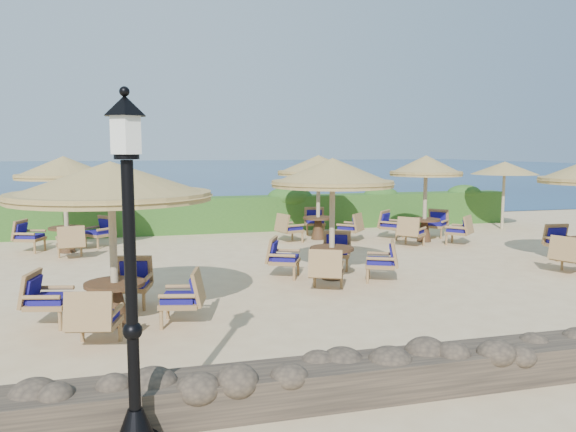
{
  "coord_description": "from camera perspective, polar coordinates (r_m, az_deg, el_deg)",
  "views": [
    {
      "loc": [
        -4.71,
        -11.94,
        2.85
      ],
      "look_at": [
        -1.37,
        0.52,
        1.3
      ],
      "focal_mm": 35.0,
      "sensor_mm": 36.0,
      "label": 1
    }
  ],
  "objects": [
    {
      "name": "extra_parasol",
      "position": [
        21.24,
        21.15,
        4.55
      ],
      "size": [
        2.3,
        2.3,
        2.41
      ],
      "color": "tan",
      "rests_on": "ground"
    },
    {
      "name": "cafe_set_3",
      "position": [
        16.5,
        -21.75,
        2.91
      ],
      "size": [
        2.73,
        2.73,
        2.65
      ],
      "color": "tan",
      "rests_on": "ground"
    },
    {
      "name": "hedge",
      "position": [
        19.84,
        -1.2,
        0.33
      ],
      "size": [
        18.0,
        0.9,
        1.2
      ],
      "primitive_type": "cube",
      "color": "#255019",
      "rests_on": "ground"
    },
    {
      "name": "stone_wall",
      "position": [
        7.88,
        23.52,
        -13.22
      ],
      "size": [
        15.0,
        0.65,
        0.44
      ],
      "primitive_type": "cube",
      "color": "brown",
      "rests_on": "ground"
    },
    {
      "name": "cafe_set_0",
      "position": [
        9.33,
        -17.48,
        0.81
      ],
      "size": [
        3.22,
        3.22,
        2.65
      ],
      "color": "tan",
      "rests_on": "ground"
    },
    {
      "name": "cafe_set_5",
      "position": [
        17.67,
        13.78,
        2.71
      ],
      "size": [
        2.56,
        2.56,
        2.65
      ],
      "color": "tan",
      "rests_on": "ground"
    },
    {
      "name": "ground",
      "position": [
        13.15,
        6.38,
        -5.71
      ],
      "size": [
        120.0,
        120.0,
        0.0
      ],
      "primitive_type": "plane",
      "color": "#DBBD8B",
      "rests_on": "ground"
    },
    {
      "name": "cafe_set_1",
      "position": [
        12.16,
        4.52,
        1.83
      ],
      "size": [
        2.83,
        2.83,
        2.65
      ],
      "color": "tan",
      "rests_on": "ground"
    },
    {
      "name": "sea",
      "position": [
        82.13,
        -11.78,
        4.7
      ],
      "size": [
        160.0,
        160.0,
        0.0
      ],
      "primitive_type": "plane",
      "color": "navy",
      "rests_on": "ground"
    },
    {
      "name": "cafe_set_4",
      "position": [
        17.62,
        3.1,
        3.61
      ],
      "size": [
        2.74,
        2.74,
        2.65
      ],
      "color": "tan",
      "rests_on": "ground"
    },
    {
      "name": "lamp_post",
      "position": [
        5.31,
        -15.64,
        -7.54
      ],
      "size": [
        0.44,
        0.44,
        3.31
      ],
      "color": "black",
      "rests_on": "ground"
    }
  ]
}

